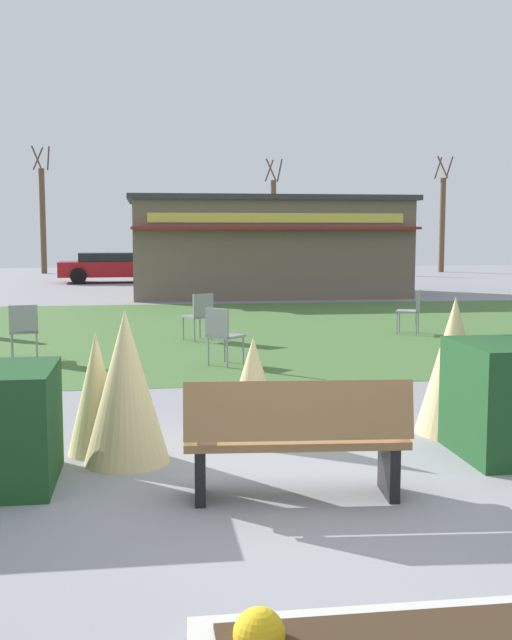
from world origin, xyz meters
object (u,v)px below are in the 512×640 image
object	(u,v)px
cafe_chair_north	(222,332)
parked_car_west_slot	(111,266)
park_bench	(296,438)
cafe_chair_center	(200,313)
tree_right_bg	(273,223)
cafe_chair_east	(24,327)
tree_left_bg	(43,218)
cafe_chair_west	(412,308)
food_kiosk	(266,246)
tree_center_bg	(442,222)

from	to	relation	value
cafe_chair_north	parked_car_west_slot	world-z (taller)	parked_car_west_slot
park_bench	cafe_chair_center	distance (m)	8.94
park_bench	tree_right_bg	xyz separation A→B (m)	(5.40, 34.43, 2.01)
cafe_chair_east	parked_car_west_slot	distance (m)	19.49
cafe_chair_center	tree_left_bg	size ratio (longest dim) A/B	0.14
tree_right_bg	cafe_chair_north	bearing A→B (deg)	-100.76
cafe_chair_north	parked_car_west_slot	distance (m)	20.64
parked_car_west_slot	cafe_chair_north	bearing A→B (deg)	-83.00
cafe_chair_west	tree_left_bg	distance (m)	26.81
tree_left_bg	tree_right_bg	size ratio (longest dim) A/B	1.08
park_bench	parked_car_west_slot	size ratio (longest dim) A/B	0.41
cafe_chair_center	cafe_chair_north	xyz separation A→B (m)	(0.14, -2.83, 0.00)
cafe_chair_north	tree_right_bg	distance (m)	28.89
cafe_chair_west	tree_right_bg	bearing A→B (deg)	87.18
cafe_chair_east	cafe_chair_north	size ratio (longest dim) A/B	1.00
cafe_chair_east	park_bench	bearing A→B (deg)	-66.75
parked_car_west_slot	tree_left_bg	distance (m)	8.54
cafe_chair_center	tree_left_bg	bearing A→B (deg)	103.27
parked_car_west_slot	tree_left_bg	bearing A→B (deg)	115.40
cafe_chair_west	tree_left_bg	xyz separation A→B (m)	(-10.21, 24.69, 2.18)
cafe_chair_east	tree_right_bg	bearing A→B (deg)	72.82
food_kiosk	cafe_chair_west	bearing A→B (deg)	-82.20
park_bench	cafe_chair_north	distance (m)	6.11
cafe_chair_north	tree_left_bg	xyz separation A→B (m)	(-6.07, 27.97, 2.18)
park_bench	tree_right_bg	world-z (taller)	tree_right_bg
cafe_chair_center	tree_center_bg	size ratio (longest dim) A/B	0.15
food_kiosk	cafe_chair_center	world-z (taller)	food_kiosk
food_kiosk	tree_right_bg	size ratio (longest dim) A/B	1.54
park_bench	tree_right_bg	bearing A→B (deg)	81.09
park_bench	parked_car_west_slot	xyz separation A→B (m)	(-2.50, 26.59, 0.16)
cafe_chair_center	cafe_chair_west	bearing A→B (deg)	5.90
cafe_chair_north	parked_car_west_slot	xyz separation A→B (m)	(-2.52, 20.48, 0.12)
cafe_chair_center	tree_center_bg	world-z (taller)	tree_center_bg
cafe_chair_center	tree_right_bg	world-z (taller)	tree_right_bg
park_bench	tree_center_bg	world-z (taller)	tree_center_bg
parked_car_west_slot	tree_center_bg	size ratio (longest dim) A/B	0.74
cafe_chair_west	cafe_chair_north	size ratio (longest dim) A/B	1.00
park_bench	cafe_chair_west	distance (m)	10.26
cafe_chair_west	cafe_chair_east	size ratio (longest dim) A/B	1.00
food_kiosk	cafe_chair_east	world-z (taller)	food_kiosk
cafe_chair_center	cafe_chair_north	distance (m)	2.83
tree_center_bg	tree_right_bg	bearing A→B (deg)	168.41
cafe_chair_west	tree_left_bg	world-z (taller)	tree_left_bg
food_kiosk	tree_left_bg	bearing A→B (deg)	121.36
park_bench	cafe_chair_east	world-z (taller)	park_bench
cafe_chair_north	tree_left_bg	distance (m)	28.70
tree_right_bg	cafe_chair_east	bearing A→B (deg)	-107.18
cafe_chair_center	food_kiosk	bearing A→B (deg)	74.89
tree_center_bg	food_kiosk	bearing A→B (deg)	-130.04
cafe_chair_center	cafe_chair_east	bearing A→B (deg)	-147.95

